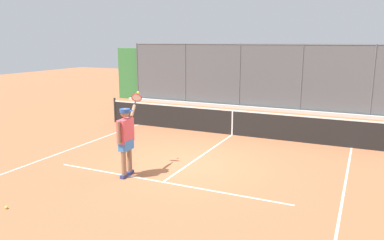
# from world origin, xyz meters

# --- Properties ---
(ground_plane) EXTENTS (60.00, 60.00, 0.00)m
(ground_plane) POSITION_xyz_m (0.00, 0.00, 0.00)
(ground_plane) COLOR #A8603D
(court_line_markings) EXTENTS (8.41, 9.74, 0.01)m
(court_line_markings) POSITION_xyz_m (0.00, 1.80, 0.00)
(court_line_markings) COLOR white
(court_line_markings) RESTS_ON ground
(fence_backdrop) EXTENTS (18.68, 1.37, 3.34)m
(fence_backdrop) POSITION_xyz_m (0.00, -10.17, 1.51)
(fence_backdrop) COLOR #565B60
(fence_backdrop) RESTS_ON ground
(tennis_net) EXTENTS (10.81, 0.09, 1.07)m
(tennis_net) POSITION_xyz_m (0.00, -3.87, 0.49)
(tennis_net) COLOR #2D2D2D
(tennis_net) RESTS_ON ground
(tennis_player) EXTENTS (0.53, 1.45, 2.10)m
(tennis_player) POSITION_xyz_m (1.08, 1.46, 1.08)
(tennis_player) COLOR navy
(tennis_player) RESTS_ON ground
(tennis_ball_near_baseline) EXTENTS (0.07, 0.07, 0.07)m
(tennis_ball_near_baseline) POSITION_xyz_m (2.26, 4.22, 0.03)
(tennis_ball_near_baseline) COLOR #D6E042
(tennis_ball_near_baseline) RESTS_ON ground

